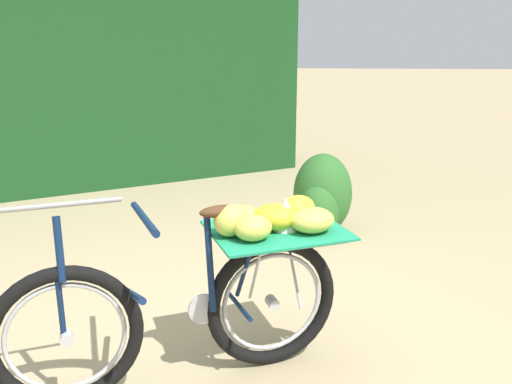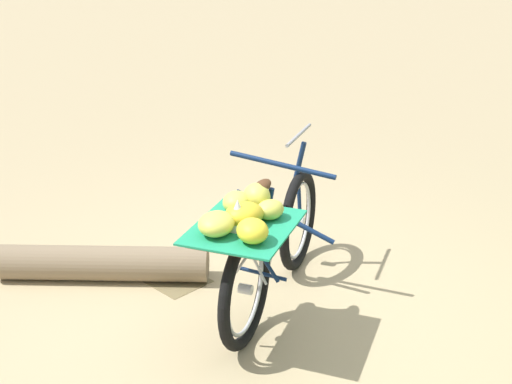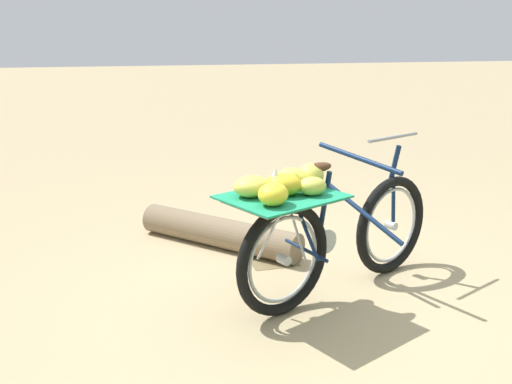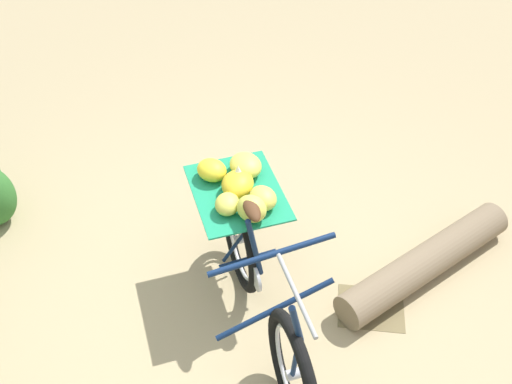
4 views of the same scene
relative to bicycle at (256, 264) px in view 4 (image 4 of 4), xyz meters
name	(u,v)px [view 4 (image 4 of 4)]	position (x,y,z in m)	size (l,w,h in m)	color
ground_plane	(238,304)	(0.13, -0.08, -0.52)	(60.00, 60.00, 0.00)	tan
bicycle	(256,264)	(0.00, 0.00, 0.00)	(1.02, 1.75, 1.03)	black
fallen_log	(425,262)	(-1.13, -0.49, -0.40)	(0.25, 0.25, 1.48)	#7F6B51
leaf_litter_patch	(371,308)	(-0.76, -0.14, -0.52)	(0.44, 0.36, 0.01)	olive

